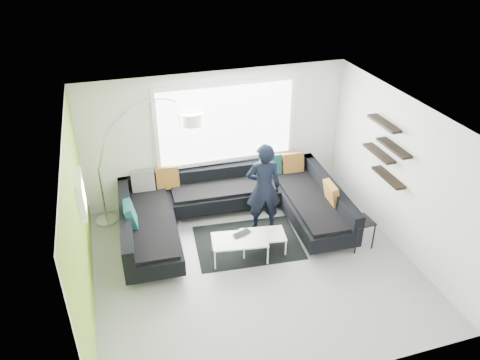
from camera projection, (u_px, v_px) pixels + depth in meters
name	position (u px, v px, depth m)	size (l,w,h in m)	color
ground	(254.00, 265.00, 8.32)	(5.50, 5.50, 0.00)	gray
room_shell	(254.00, 170.00, 7.60)	(5.54, 5.04, 2.82)	silver
sectional_sofa	(233.00, 212.00, 9.08)	(4.35, 2.82, 0.91)	black
rug	(248.00, 242.00, 8.88)	(1.95, 1.42, 0.01)	black
coffee_table	(251.00, 245.00, 8.50)	(1.26, 0.74, 0.41)	white
arc_lamp	(98.00, 170.00, 8.89)	(2.25, 0.79, 2.40)	silver
side_table	(359.00, 233.00, 8.67)	(0.41, 0.41, 0.57)	black
person	(263.00, 188.00, 8.86)	(0.73, 0.55, 1.83)	black
laptop	(243.00, 235.00, 8.39)	(0.40, 0.33, 0.03)	black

